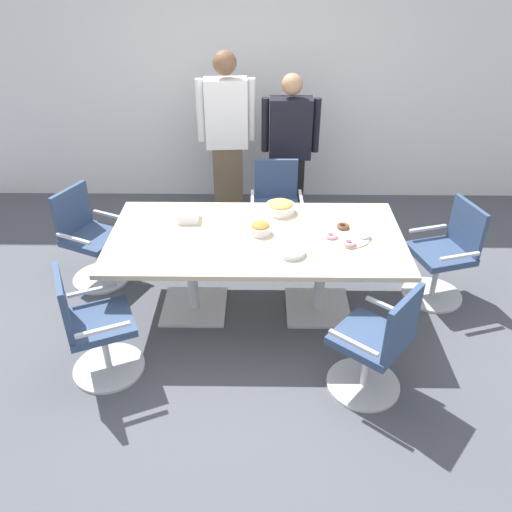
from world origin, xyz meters
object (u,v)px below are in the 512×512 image
Objects in this scene: person_standing_1 at (290,151)px; snack_bowl_pretzels at (260,228)px; snack_bowl_cookies at (280,207)px; plate_stack at (291,252)px; office_chair_4 at (91,242)px; donut_platter at (347,236)px; person_standing_0 at (227,138)px; office_chair_3 at (276,211)px; office_chair_1 at (376,347)px; office_chair_0 at (94,330)px; office_chair_2 at (445,258)px; conference_table at (256,248)px; napkin_pile at (189,217)px.

person_standing_1 is 1.63m from snack_bowl_pretzels.
snack_bowl_cookies reaches higher than plate_stack.
office_chair_4 reaches higher than donut_platter.
person_standing_0 is 10.65× the size of snack_bowl_pretzels.
office_chair_3 is at bearing 115.87° from donut_platter.
snack_bowl_cookies is (0.01, -0.69, 0.40)m from office_chair_3.
snack_bowl_pretzels is at bearing 126.63° from plate_stack.
person_standing_0 is at bearing 113.28° from snack_bowl_cookies.
office_chair_1 reaches higher than donut_platter.
office_chair_0 is 1.31m from office_chair_4.
office_chair_0 is 2.43× the size of donut_platter.
office_chair_4 is at bearing 69.26° from office_chair_2.
office_chair_1 and office_chair_4 have the same top height.
donut_platter is at bearing 46.31° from office_chair_1.
person_standing_1 is 9.45× the size of snack_bowl_pretzels.
person_standing_0 reaches higher than office_chair_4.
office_chair_0 is 1.87m from snack_bowl_cookies.
conference_table is at bearing 81.31° from office_chair_1.
office_chair_1 is 2.78m from office_chair_4.
plate_stack is at bearing 93.68° from office_chair_2.
snack_bowl_cookies is (1.38, 1.20, 0.40)m from office_chair_0.
plate_stack is (-0.46, -0.26, 0.00)m from donut_platter.
person_standing_1 is 1.92m from plate_stack.
office_chair_1 is 4.30× the size of plate_stack.
conference_table is 1.13m from office_chair_3.
snack_bowl_cookies is (0.54, -1.25, -0.19)m from person_standing_0.
office_chair_2 is at bearing -7.43° from snack_bowl_cookies.
snack_bowl_cookies is at bearing 84.15° from person_standing_1.
snack_bowl_cookies is 1.50× the size of napkin_pile.
snack_bowl_cookies is at bearing 65.56° from snack_bowl_pretzels.
snack_bowl_pretzels is (-0.17, -0.38, -0.00)m from snack_bowl_cookies.
office_chair_3 is (-0.65, 2.05, 0.00)m from office_chair_1.
donut_platter is at bearing 118.36° from person_standing_0.
office_chair_2 is 4.30× the size of plate_stack.
office_chair_1 is 1.33m from snack_bowl_pretzels.
plate_stack is (0.08, -1.39, 0.37)m from office_chair_3.
conference_table is 2.64× the size of office_chair_1.
napkin_pile reaches higher than plate_stack.
plate_stack is (0.24, -0.32, -0.03)m from snack_bowl_pretzels.
office_chair_0 is 1.57m from plate_stack.
snack_bowl_pretzels is at bearing 98.63° from person_standing_0.
person_standing_0 is at bearing 80.01° from napkin_pile.
person_standing_0 is 1.68m from snack_bowl_pretzels.
person_standing_1 reaches higher than office_chair_4.
snack_bowl_cookies is 0.80m from napkin_pile.
office_chair_2 and office_chair_3 have the same top height.
office_chair_1 is at bearing 101.54° from person_standing_1.
conference_table is at bearing -23.20° from napkin_pile.
napkin_pile is at bearing 126.95° from office_chair_0.
office_chair_1 and office_chair_3 have the same top height.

